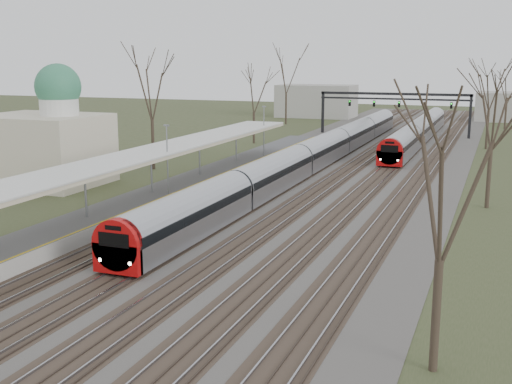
% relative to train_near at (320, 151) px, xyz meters
% --- Properties ---
extents(track_bed, '(24.00, 160.00, 0.22)m').
position_rel_train_near_xyz_m(track_bed, '(2.76, -1.50, -1.42)').
color(track_bed, '#474442').
rests_on(track_bed, ground).
extents(platform, '(3.50, 69.00, 1.00)m').
position_rel_train_near_xyz_m(platform, '(-6.55, -19.00, -0.98)').
color(platform, '#9E9B93').
rests_on(platform, ground).
extents(canopy, '(4.10, 50.00, 3.11)m').
position_rel_train_near_xyz_m(canopy, '(-6.55, -23.51, 2.45)').
color(canopy, slate).
rests_on(canopy, platform).
extents(dome_building, '(10.00, 8.00, 10.30)m').
position_rel_train_near_xyz_m(dome_building, '(-19.21, -18.50, 2.24)').
color(dome_building, beige).
rests_on(dome_building, ground).
extents(signal_gantry, '(21.00, 0.59, 6.08)m').
position_rel_train_near_xyz_m(signal_gantry, '(2.79, 28.49, 3.43)').
color(signal_gantry, black).
rests_on(signal_gantry, ground).
extents(tree_west_far, '(5.50, 5.50, 11.33)m').
position_rel_train_near_xyz_m(tree_west_far, '(-14.50, -8.50, 6.54)').
color(tree_west_far, '#2D231C').
rests_on(tree_west_far, ground).
extents(tree_east_near, '(4.50, 4.50, 9.27)m').
position_rel_train_near_xyz_m(tree_east_near, '(15.50, -41.50, 5.08)').
color(tree_east_near, '#2D231C').
rests_on(tree_east_near, ground).
extents(tree_east_far, '(5.00, 5.00, 10.30)m').
position_rel_train_near_xyz_m(tree_east_far, '(16.50, -14.50, 5.81)').
color(tree_east_far, '#2D231C').
rests_on(tree_east_far, ground).
extents(train_near, '(2.62, 75.21, 3.05)m').
position_rel_train_near_xyz_m(train_near, '(0.00, 0.00, 0.00)').
color(train_near, '#A2A4AC').
rests_on(train_near, ground).
extents(train_far, '(2.62, 45.21, 3.05)m').
position_rel_train_near_xyz_m(train_far, '(7.00, 22.38, 0.00)').
color(train_far, '#A2A4AC').
rests_on(train_far, ground).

